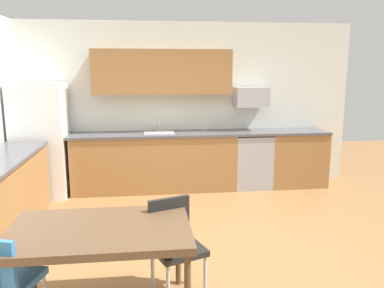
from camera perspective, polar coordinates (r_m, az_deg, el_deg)
The scene contains 15 objects.
ground_plane at distance 4.42m, azimuth 1.64°, elevation -15.35°, with size 12.00×12.00×0.00m, color olive.
wall_back at distance 6.62m, azimuth -1.75°, elevation 5.68°, with size 5.80×0.10×2.70m, color silver.
cabinet_run_back at distance 6.40m, azimuth -5.42°, elevation -2.73°, with size 2.60×0.60×0.90m, color olive.
cabinet_run_back_right at distance 6.88m, azimuth 14.77°, elevation -2.08°, with size 0.95×0.60×0.90m, color olive.
cabinet_run_left at distance 5.24m, azimuth -25.75°, elevation -6.92°, with size 0.60×2.00×0.90m, color olive.
countertop_back at distance 6.33m, azimuth -1.43°, elevation 1.51°, with size 4.80×0.64×0.04m, color #4C4C51.
upper_cabinets_back at distance 6.36m, azimuth -4.33°, elevation 10.39°, with size 2.20×0.34×0.70m, color olive.
refrigerator at distance 6.43m, azimuth -21.08°, elevation 0.55°, with size 0.76×0.70×1.76m, color white.
oven_range at distance 6.64m, azimuth 8.54°, elevation -2.27°, with size 0.60×0.60×0.91m.
microwave at distance 6.57m, azimuth 8.57°, elevation 6.79°, with size 0.54×0.36×0.32m, color #9EA0A5.
sink_basin at distance 6.32m, azimuth -4.80°, elevation 1.08°, with size 0.48×0.40×0.14m, color #A5A8AD.
sink_faucet at distance 6.47m, azimuth -4.89°, elevation 2.75°, with size 0.02×0.02×0.24m, color #B2B5BA.
dining_table at distance 3.21m, azimuth -13.19°, elevation -12.71°, with size 1.40×0.90×0.75m.
chair_near_table at distance 3.49m, azimuth -2.56°, elevation -13.74°, with size 0.51×0.51×0.85m.
chair_far_side at distance 3.21m, azimuth -25.87°, elevation -17.19°, with size 0.50×0.50×0.85m.
Camera 1 is at (-0.60, -3.92, 1.96)m, focal length 36.75 mm.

